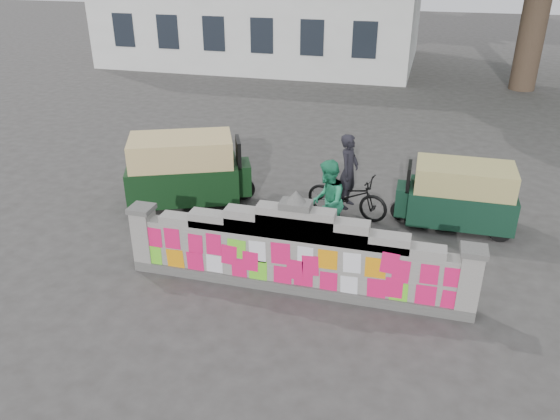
{
  "coord_description": "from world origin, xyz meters",
  "views": [
    {
      "loc": [
        1.98,
        -8.31,
        5.79
      ],
      "look_at": [
        -0.56,
        1.0,
        1.1
      ],
      "focal_mm": 35.0,
      "sensor_mm": 36.0,
      "label": 1
    }
  ],
  "objects": [
    {
      "name": "ground",
      "position": [
        0.0,
        0.0,
        0.0
      ],
      "size": [
        100.0,
        100.0,
        0.0
      ],
      "primitive_type": "plane",
      "color": "#383533",
      "rests_on": "ground"
    },
    {
      "name": "parapet_wall",
      "position": [
        -0.0,
        -0.01,
        0.75
      ],
      "size": [
        6.48,
        0.44,
        2.01
      ],
      "color": "#4C4C49",
      "rests_on": "ground"
    },
    {
      "name": "cyclist_bike",
      "position": [
        0.44,
        3.32,
        0.52
      ],
      "size": [
        2.07,
        1.1,
        1.04
      ],
      "primitive_type": "imported",
      "rotation": [
        0.0,
        0.0,
        1.35
      ],
      "color": "black",
      "rests_on": "ground"
    },
    {
      "name": "cyclist_rider",
      "position": [
        0.44,
        3.32,
        0.88
      ],
      "size": [
        0.55,
        0.72,
        1.76
      ],
      "primitive_type": "imported",
      "rotation": [
        0.0,
        0.0,
        1.35
      ],
      "color": "black",
      "rests_on": "ground"
    },
    {
      "name": "pedestrian",
      "position": [
        0.21,
        1.99,
        0.92
      ],
      "size": [
        0.75,
        0.93,
        1.84
      ],
      "primitive_type": "imported",
      "rotation": [
        0.0,
        0.0,
        -1.51
      ],
      "color": "#2A9A6A",
      "rests_on": "ground"
    },
    {
      "name": "rickshaw_left",
      "position": [
        -3.49,
        3.02,
        0.88
      ],
      "size": [
        3.16,
        2.36,
        1.7
      ],
      "rotation": [
        0.0,
        0.0,
        0.41
      ],
      "color": "black",
      "rests_on": "ground"
    },
    {
      "name": "rickshaw_right",
      "position": [
        2.91,
        3.47,
        0.77
      ],
      "size": [
        2.68,
        1.26,
        1.48
      ],
      "rotation": [
        0.0,
        0.0,
        3.15
      ],
      "color": "#103121",
      "rests_on": "ground"
    }
  ]
}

